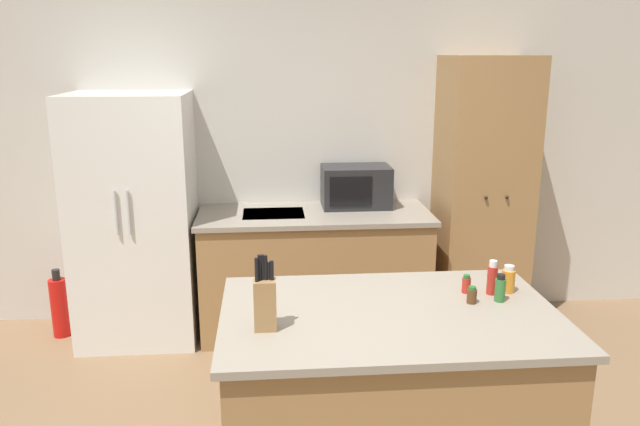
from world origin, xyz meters
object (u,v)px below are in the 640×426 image
at_px(refrigerator, 135,219).
at_px(pantry_cabinet, 482,194).
at_px(knife_block, 265,302).
at_px(spice_bottle_tall_dark, 500,289).
at_px(spice_bottle_amber_oil, 508,280).
at_px(spice_bottle_pale_salt, 492,278).
at_px(spice_bottle_short_red, 472,295).
at_px(fire_extinguisher, 60,307).
at_px(spice_bottle_green_herb, 466,284).
at_px(microwave, 356,187).

distance_m(refrigerator, pantry_cabinet, 2.55).
height_order(knife_block, spice_bottle_tall_dark, knife_block).
height_order(refrigerator, spice_bottle_tall_dark, refrigerator).
bearing_deg(spice_bottle_amber_oil, spice_bottle_tall_dark, -126.77).
xyz_separation_m(pantry_cabinet, spice_bottle_tall_dark, (-0.53, -1.80, -0.03)).
bearing_deg(pantry_cabinet, spice_bottle_pale_salt, -107.53).
xyz_separation_m(knife_block, spice_bottle_short_red, (0.95, 0.20, -0.09)).
height_order(pantry_cabinet, spice_bottle_tall_dark, pantry_cabinet).
xyz_separation_m(spice_bottle_tall_dark, spice_bottle_pale_salt, (-0.01, 0.09, 0.02)).
bearing_deg(fire_extinguisher, spice_bottle_tall_dark, -34.03).
relative_size(knife_block, spice_bottle_pale_salt, 1.93).
xyz_separation_m(spice_bottle_green_herb, spice_bottle_pale_salt, (0.12, -0.03, 0.04)).
height_order(pantry_cabinet, spice_bottle_amber_oil, pantry_cabinet).
bearing_deg(microwave, knife_block, -107.93).
height_order(refrigerator, spice_bottle_green_herb, refrigerator).
height_order(spice_bottle_amber_oil, spice_bottle_pale_salt, spice_bottle_pale_salt).
relative_size(pantry_cabinet, fire_extinguisher, 3.92).
bearing_deg(fire_extinguisher, pantry_cabinet, 0.55).
xyz_separation_m(pantry_cabinet, spice_bottle_amber_oil, (-0.45, -1.69, -0.03)).
bearing_deg(spice_bottle_tall_dark, spice_bottle_green_herb, 136.33).
relative_size(spice_bottle_pale_salt, fire_extinguisher, 0.33).
relative_size(pantry_cabinet, knife_block, 6.17).
xyz_separation_m(spice_bottle_amber_oil, spice_bottle_pale_salt, (-0.09, -0.02, 0.02)).
relative_size(spice_bottle_tall_dark, spice_bottle_green_herb, 1.47).
distance_m(spice_bottle_short_red, spice_bottle_green_herb, 0.13).
relative_size(microwave, fire_extinguisher, 0.99).
bearing_deg(pantry_cabinet, spice_bottle_short_red, -110.31).
distance_m(microwave, spice_bottle_short_red, 1.93).
height_order(pantry_cabinet, fire_extinguisher, pantry_cabinet).
bearing_deg(spice_bottle_short_red, spice_bottle_amber_oil, 28.68).
xyz_separation_m(pantry_cabinet, spice_bottle_green_herb, (-0.65, -1.68, -0.05)).
bearing_deg(fire_extinguisher, spice_bottle_green_herb, -33.49).
distance_m(knife_block, spice_bottle_amber_oil, 1.22).
height_order(spice_bottle_pale_salt, fire_extinguisher, spice_bottle_pale_salt).
relative_size(knife_block, spice_bottle_amber_oil, 2.42).
relative_size(spice_bottle_green_herb, spice_bottle_pale_salt, 0.53).
relative_size(microwave, spice_bottle_tall_dark, 3.83).
bearing_deg(knife_block, spice_bottle_short_red, 11.79).
height_order(spice_bottle_short_red, spice_bottle_pale_salt, spice_bottle_pale_salt).
distance_m(pantry_cabinet, knife_block, 2.58).
height_order(pantry_cabinet, spice_bottle_pale_salt, pantry_cabinet).
distance_m(knife_block, spice_bottle_short_red, 0.98).
relative_size(spice_bottle_tall_dark, spice_bottle_amber_oil, 0.98).
height_order(spice_bottle_short_red, spice_bottle_amber_oil, spice_bottle_amber_oil).
distance_m(microwave, spice_bottle_green_herb, 1.80).
height_order(knife_block, fire_extinguisher, knife_block).
relative_size(spice_bottle_amber_oil, spice_bottle_green_herb, 1.50).
bearing_deg(pantry_cabinet, refrigerator, -178.67).
distance_m(pantry_cabinet, spice_bottle_short_red, 1.93).
relative_size(spice_bottle_short_red, fire_extinguisher, 0.16).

